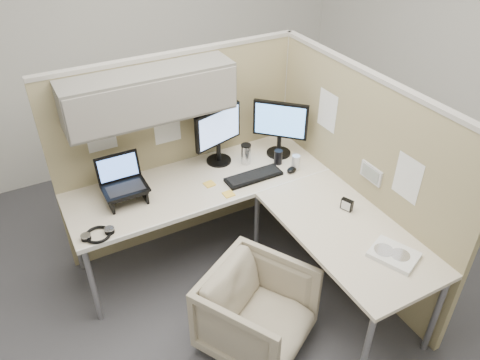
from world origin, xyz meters
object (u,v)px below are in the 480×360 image
desk (251,206)px  monitor_left (218,132)px  office_chair (257,309)px  keyboard (254,177)px

desk → monitor_left: 0.67m
office_chair → keyboard: bearing=32.0°
monitor_left → office_chair: bearing=-120.8°
office_chair → monitor_left: monitor_left is taller
office_chair → monitor_left: bearing=45.2°
desk → keyboard: size_ratio=4.45×
desk → keyboard: bearing=57.0°
monitor_left → desk: bearing=-109.3°
desk → monitor_left: monitor_left is taller
office_chair → keyboard: (0.43, 0.83, 0.41)m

